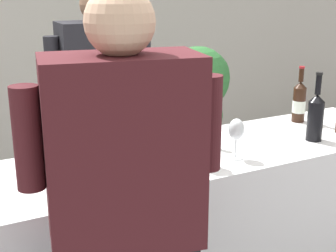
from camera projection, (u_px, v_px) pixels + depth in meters
The scene contains 16 objects.
wall_back at pixel (46, 16), 4.32m from camera, with size 8.00×0.10×2.80m, color beige.
counter at pixel (188, 240), 2.39m from camera, with size 2.51×0.63×0.92m, color white.
wine_bottle_1 at pixel (178, 130), 2.23m from camera, with size 0.08×0.08×0.30m.
wine_bottle_2 at pixel (79, 147), 1.98m from camera, with size 0.08×0.08×0.33m.
wine_bottle_3 at pixel (316, 116), 2.40m from camera, with size 0.08×0.08×0.35m.
wine_bottle_4 at pixel (100, 132), 2.18m from camera, with size 0.07×0.07×0.32m.
wine_bottle_5 at pixel (134, 129), 2.19m from camera, with size 0.07×0.07×0.35m.
wine_bottle_6 at pixel (299, 102), 2.73m from camera, with size 0.07×0.07×0.32m.
wine_bottle_7 at pixel (107, 154), 1.84m from camera, with size 0.07×0.07×0.36m.
wine_bottle_8 at pixel (190, 119), 2.38m from camera, with size 0.08×0.08×0.33m.
wine_bottle_9 at pixel (197, 137), 2.08m from camera, with size 0.08×0.08×0.34m.
wine_bottle_10 at pixel (164, 122), 2.35m from camera, with size 0.07×0.07×0.30m.
wine_bottle_11 at pixel (173, 133), 2.12m from camera, with size 0.08×0.08×0.35m.
wine_glass at pixel (236, 131), 2.16m from camera, with size 0.08×0.08×0.19m.
person_server at pixel (103, 142), 2.75m from camera, with size 0.60×0.26×1.68m.
potted_shrub at pixel (193, 100), 3.59m from camera, with size 0.53×0.54×1.25m.
Camera 1 is at (-1.07, -1.83, 1.70)m, focal length 51.16 mm.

